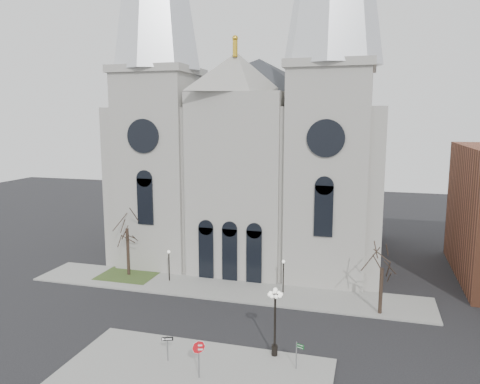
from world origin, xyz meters
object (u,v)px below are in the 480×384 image
(one_way_sign, at_px, (168,343))
(street_name_sign, at_px, (297,353))
(globe_lamp, at_px, (275,313))
(stop_sign, at_px, (199,351))

(one_way_sign, height_order, street_name_sign, street_name_sign)
(globe_lamp, height_order, street_name_sign, globe_lamp)
(stop_sign, distance_m, one_way_sign, 3.22)
(stop_sign, bearing_deg, one_way_sign, 136.72)
(globe_lamp, xyz_separation_m, one_way_sign, (-7.02, -2.78, -1.90))
(globe_lamp, bearing_deg, stop_sign, -135.00)
(stop_sign, height_order, globe_lamp, globe_lamp)
(one_way_sign, bearing_deg, street_name_sign, -12.18)
(street_name_sign, bearing_deg, globe_lamp, 162.48)
(street_name_sign, bearing_deg, one_way_sign, -151.42)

